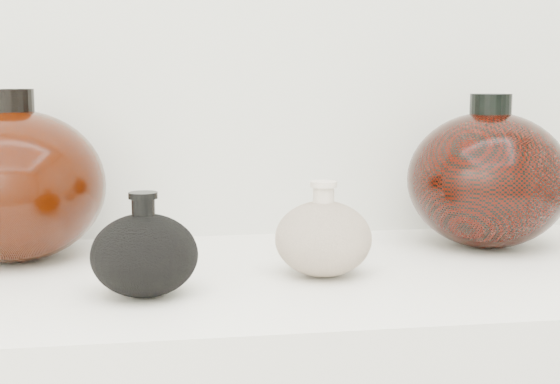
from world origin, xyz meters
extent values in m
cube|color=white|center=(0.00, 0.95, 0.89)|extent=(1.20, 0.50, 0.03)
ellipsoid|color=black|center=(-0.12, 0.86, 0.95)|extent=(0.14, 0.14, 0.10)
cylinder|color=black|center=(-0.12, 0.86, 1.00)|extent=(0.03, 0.03, 0.03)
cylinder|color=black|center=(-0.12, 0.86, 1.02)|extent=(0.04, 0.04, 0.01)
ellipsoid|color=beige|center=(0.10, 0.92, 0.95)|extent=(0.16, 0.16, 0.10)
cylinder|color=beige|center=(0.10, 0.92, 1.00)|extent=(0.03, 0.03, 0.03)
cylinder|color=beige|center=(0.10, 0.92, 1.02)|extent=(0.04, 0.04, 0.01)
ellipsoid|color=black|center=(-0.30, 1.07, 1.00)|extent=(0.29, 0.29, 0.21)
cylinder|color=black|center=(-0.30, 1.07, 1.12)|extent=(0.07, 0.07, 0.04)
ellipsoid|color=black|center=(0.38, 1.05, 1.00)|extent=(0.25, 0.25, 0.20)
cylinder|color=black|center=(0.38, 1.05, 1.11)|extent=(0.06, 0.06, 0.04)
camera|label=1|loc=(-0.10, -0.03, 1.15)|focal=50.00mm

